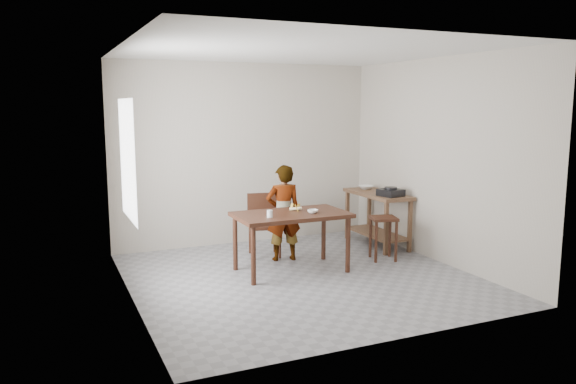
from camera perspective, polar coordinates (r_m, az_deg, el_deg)
name	(u,v)px	position (r m, az deg, el deg)	size (l,w,h in m)	color
floor	(301,279)	(6.92, 1.36, -8.84)	(4.00, 4.00, 0.04)	gray
ceiling	(302,49)	(6.63, 1.44, 14.36)	(4.00, 4.00, 0.04)	white
wall_back	(245,154)	(8.50, -4.43, 3.87)	(4.00, 0.04, 2.70)	beige
wall_front	(402,191)	(4.90, 11.52, 0.07)	(4.00, 0.04, 2.70)	beige
wall_left	(126,176)	(6.06, -16.15, 1.55)	(0.04, 4.00, 2.70)	beige
wall_right	(439,161)	(7.71, 15.12, 3.09)	(0.04, 4.00, 2.70)	beige
window_pane	(127,160)	(6.25, -16.01, 3.15)	(0.02, 1.10, 1.30)	white
dining_table	(291,242)	(7.08, 0.33, -5.12)	(1.40, 0.80, 0.75)	#3A1D12
prep_counter	(377,219)	(8.48, 9.04, -2.71)	(0.50, 1.20, 0.80)	brown
child	(283,213)	(7.53, -0.47, -2.14)	(0.47, 0.31, 1.30)	white
dining_chair	(265,226)	(7.79, -2.40, -3.42)	(0.41, 0.41, 0.86)	#3A1D12
stool	(383,238)	(7.73, 9.64, -4.66)	(0.33, 0.33, 0.59)	#3A1D12
glass_tumbler	(270,214)	(6.72, -1.86, -2.22)	(0.07, 0.07, 0.09)	white
small_bowl	(313,211)	(6.99, 2.53, -1.98)	(0.14, 0.14, 0.04)	white
banana	(296,208)	(7.14, 0.77, -1.67)	(0.18, 0.13, 0.06)	gold
serving_bowl	(366,187)	(8.71, 7.91, 0.48)	(0.23, 0.23, 0.06)	white
gas_burner	(391,193)	(8.10, 10.39, -0.06)	(0.30, 0.30, 0.10)	black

